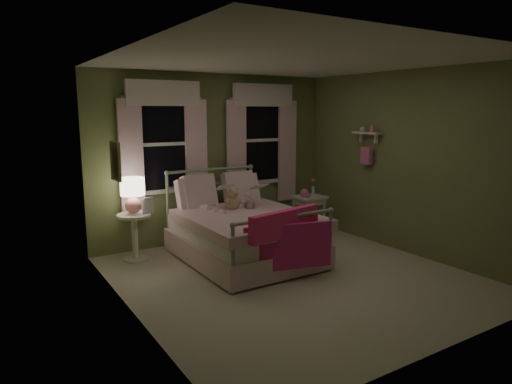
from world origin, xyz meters
TOP-DOWN VIEW (x-y plane):
  - room_shell at (0.00, 0.00)m, footprint 4.20×4.20m
  - bed at (-0.18, 0.93)m, footprint 1.58×2.04m
  - pink_throw at (-0.18, -0.10)m, footprint 1.10×0.38m
  - child_left at (-0.46, 1.35)m, footprint 0.32×0.22m
  - child_right at (0.10, 1.35)m, footprint 0.41×0.37m
  - book_left at (-0.46, 1.10)m, footprint 0.22×0.15m
  - book_right at (0.10, 1.10)m, footprint 0.21×0.13m
  - teddy_bear at (-0.18, 1.19)m, footprint 0.24×0.20m
  - nightstand_left at (-1.46, 1.68)m, footprint 0.46×0.46m
  - table_lamp at (-1.46, 1.68)m, footprint 0.32×0.32m
  - book_nightstand at (-1.36, 1.60)m, footprint 0.18×0.23m
  - nightstand_right at (1.39, 1.45)m, footprint 0.50×0.40m
  - pink_toy at (1.29, 1.44)m, footprint 0.14×0.19m
  - bud_vase at (1.51, 1.50)m, footprint 0.06×0.06m
  - window_left at (-0.85, 2.03)m, footprint 1.34×0.13m
  - window_right at (0.85, 2.03)m, footprint 1.34×0.13m
  - wall_shelf at (1.90, 0.70)m, footprint 0.15×0.50m
  - framed_picture at (-1.95, 0.60)m, footprint 0.03×0.32m

SIDE VIEW (x-z plane):
  - bed at x=-0.18m, z-range -0.21..0.98m
  - nightstand_left at x=-1.46m, z-range 0.09..0.74m
  - nightstand_right at x=1.39m, z-range 0.23..0.87m
  - pink_throw at x=-0.18m, z-range 0.26..0.96m
  - book_nightstand at x=-1.36m, z-range 0.65..0.67m
  - pink_toy at x=1.29m, z-range 0.64..0.78m
  - bud_vase at x=1.51m, z-range 0.65..0.93m
  - teddy_bear at x=-0.18m, z-range 0.63..0.96m
  - book_right at x=0.10m, z-range 0.79..1.05m
  - child_right at x=0.10m, z-range 0.57..1.28m
  - table_lamp at x=-1.46m, z-range 0.71..1.20m
  - book_left at x=-0.46m, z-range 0.83..1.09m
  - child_left at x=-0.46m, z-range 0.57..1.40m
  - room_shell at x=0.00m, z-range -0.80..3.40m
  - framed_picture at x=-1.95m, z-range 1.29..1.71m
  - wall_shelf at x=1.90m, z-range 1.22..1.82m
  - window_left at x=-0.85m, z-range 0.64..2.60m
  - window_right at x=0.85m, z-range 0.64..2.60m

